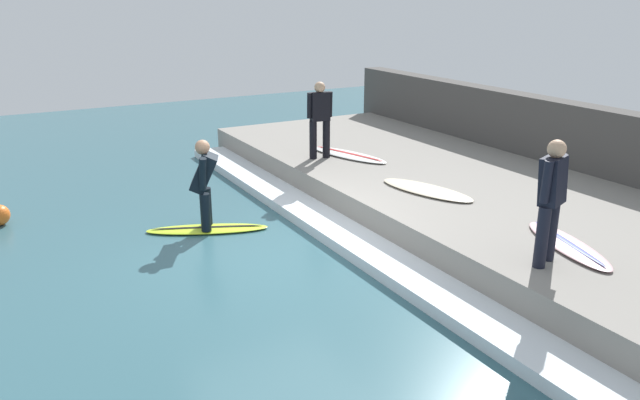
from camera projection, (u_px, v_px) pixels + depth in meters
name	position (u px, v px, depth m)	size (l,w,h in m)	color
ground_plane	(275.00, 253.00, 9.17)	(28.00, 28.00, 0.00)	#335B66
concrete_ledge	(468.00, 198.00, 10.80)	(4.40, 12.81, 0.54)	gray
back_wall	(569.00, 148.00, 11.75)	(0.50, 13.45, 1.71)	#474442
wave_foam_crest	(342.00, 234.00, 9.68)	(0.71, 12.17, 0.17)	silver
surfboard_riding	(207.00, 229.00, 10.02)	(1.96, 1.18, 0.07)	#BFE02D
surfer_riding	(204.00, 180.00, 9.76)	(0.58, 0.63, 1.43)	black
surfer_waiting_near	(551.00, 196.00, 7.25)	(0.49, 0.36, 1.52)	black
surfboard_waiting_near	(568.00, 245.00, 7.99)	(0.96, 1.77, 0.07)	beige
surfer_waiting_far	(320.00, 116.00, 12.06)	(0.51, 0.30, 1.50)	black
surfboard_waiting_far	(349.00, 155.00, 12.45)	(1.03, 1.95, 0.07)	white
surfboard_spare	(427.00, 190.00, 10.23)	(1.03, 1.85, 0.06)	beige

